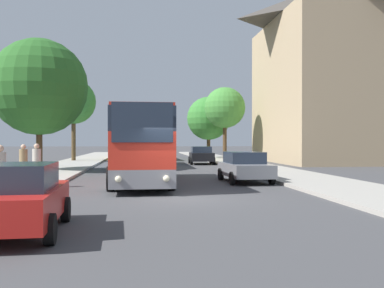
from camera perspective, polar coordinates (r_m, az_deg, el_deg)
ground_plane at (r=15.91m, az=-1.57°, el=-6.91°), size 300.00×300.00×0.00m
sidewalk_right at (r=17.91m, az=21.47°, el=-5.87°), size 4.00×120.00×0.15m
building_right_background at (r=46.32m, az=20.20°, el=9.06°), size 16.61×15.56×18.02m
bus_front at (r=21.24m, az=-6.66°, el=-0.11°), size 2.91×10.28×3.44m
bus_middle at (r=36.26m, az=-7.15°, el=-0.09°), size 2.84×10.76×3.20m
bus_rear at (r=49.46m, az=-6.87°, el=0.12°), size 3.08×11.97×3.33m
parked_car_left_curb at (r=10.57m, az=-21.85°, el=-6.33°), size 2.29×4.20×1.53m
parked_car_right_near at (r=22.12m, az=6.71°, el=-2.85°), size 2.16×4.29×1.48m
parked_car_right_far at (r=38.91m, az=1.19°, el=-1.41°), size 2.22×4.05×1.53m
pedestrian_waiting_near at (r=21.67m, az=-20.62°, el=-2.28°), size 0.36×0.36×1.72m
pedestrian_waiting_far at (r=20.44m, az=-19.12°, el=-2.38°), size 0.36×0.36×1.76m
pedestrian_walking_back at (r=15.45m, az=-23.18°, el=-3.31°), size 0.36×0.36×1.75m
tree_left_near at (r=44.65m, az=-14.82°, el=5.18°), size 4.26×4.26×7.76m
tree_left_far at (r=31.17m, az=-18.84°, el=6.86°), size 6.30×6.30×8.55m
tree_right_near at (r=50.50m, az=2.12°, el=3.26°), size 4.86×4.86×6.83m
tree_right_mid at (r=46.42m, az=4.18°, el=4.60°), size 4.21×4.21×7.40m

